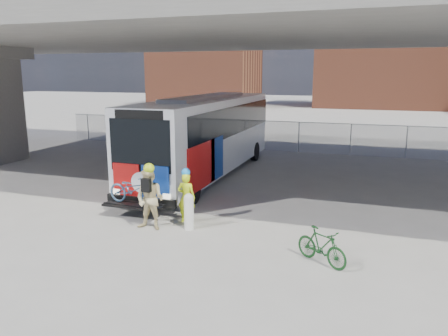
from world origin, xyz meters
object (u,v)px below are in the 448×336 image
at_px(bollard, 189,210).
at_px(cyclist_hivis, 186,196).
at_px(cyclist_tan, 150,198).
at_px(bus, 207,130).
at_px(bike_parked, 322,246).

bearing_deg(bollard, cyclist_hivis, 120.04).
bearing_deg(cyclist_hivis, cyclist_tan, 49.91).
distance_m(bus, bollard, 7.38).
bearing_deg(bike_parked, cyclist_tan, 114.37).
xyz_separation_m(cyclist_hivis, cyclist_tan, (-0.76, -0.97, 0.12)).
bearing_deg(cyclist_tan, cyclist_hivis, 51.42).
xyz_separation_m(bus, cyclist_hivis, (1.78, -6.31, -1.25)).
distance_m(bollard, bike_parked, 4.29).
relative_size(cyclist_hivis, bike_parked, 1.15).
bearing_deg(bus, bike_parked, -52.39).
height_order(bus, cyclist_hivis, bus).
distance_m(cyclist_hivis, bike_parked, 4.82).
bearing_deg(cyclist_hivis, bike_parked, 156.07).
bearing_deg(cyclist_hivis, bollard, 117.92).
height_order(bollard, cyclist_tan, cyclist_tan).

